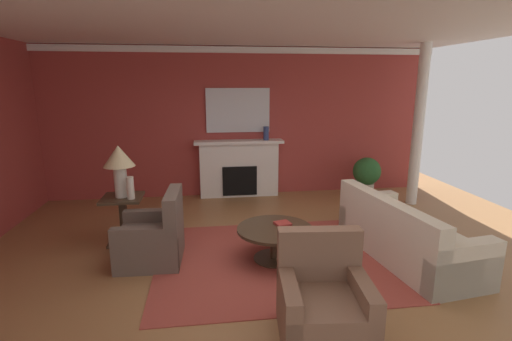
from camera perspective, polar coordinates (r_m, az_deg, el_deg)
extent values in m
plane|color=olive|center=(4.96, 0.63, -14.46)|extent=(9.87, 9.87, 0.00)
cube|color=#9E3833|center=(7.78, -2.98, 7.28)|extent=(8.19, 0.12, 3.01)
cube|color=white|center=(4.75, 0.16, 22.15)|extent=(8.19, 7.21, 0.06)
cube|color=white|center=(7.68, -3.06, 17.85)|extent=(8.19, 0.08, 0.12)
cube|color=#993D33|center=(5.15, 2.85, -13.30)|extent=(3.10, 2.55, 0.01)
cube|color=white|center=(7.73, -2.58, 0.11)|extent=(1.60, 0.25, 1.11)
cube|color=black|center=(7.76, -2.56, -1.39)|extent=(0.70, 0.26, 0.60)
cube|color=white|center=(7.59, -2.61, 4.37)|extent=(1.80, 0.35, 0.06)
cube|color=silver|center=(7.67, -2.76, 9.12)|extent=(1.28, 0.04, 0.88)
cube|color=beige|center=(5.50, 21.91, -10.00)|extent=(1.17, 2.20, 0.45)
cube|color=beige|center=(5.15, 19.19, -6.26)|extent=(0.48, 2.11, 0.40)
cube|color=beige|center=(4.82, 28.93, -12.94)|extent=(0.92, 0.32, 0.62)
cube|color=beige|center=(6.19, 16.69, -6.15)|extent=(0.92, 0.32, 0.62)
cube|color=brown|center=(5.20, -15.74, -10.92)|extent=(0.83, 0.83, 0.44)
cube|color=brown|center=(4.98, -12.44, -5.95)|extent=(0.19, 0.81, 0.51)
cube|color=brown|center=(5.47, -15.18, -8.76)|extent=(0.81, 0.17, 0.60)
cube|color=brown|center=(4.87, -16.49, -11.63)|extent=(0.81, 0.17, 0.60)
cube|color=brown|center=(3.71, 10.32, -21.11)|extent=(0.87, 0.87, 0.44)
cube|color=brown|center=(3.75, 9.57, -12.35)|extent=(0.81, 0.24, 0.51)
cube|color=brown|center=(3.62, 4.92, -20.42)|extent=(0.22, 0.81, 0.60)
cube|color=brown|center=(3.75, 15.61, -19.58)|extent=(0.22, 0.81, 0.60)
cylinder|color=#3D2D1E|center=(4.97, 2.90, -8.92)|extent=(1.00, 1.00, 0.04)
cylinder|color=#3D2D1E|center=(5.06, 2.87, -11.28)|extent=(0.12, 0.12, 0.41)
cylinder|color=#3D2D1E|center=(5.14, 2.85, -13.21)|extent=(0.56, 0.56, 0.03)
cube|color=#3D2D1E|center=(5.76, -19.68, -3.96)|extent=(0.56, 0.56, 0.04)
cube|color=#3D2D1E|center=(5.86, -19.42, -7.23)|extent=(0.10, 0.10, 0.66)
cube|color=#3D2D1E|center=(5.98, -19.19, -10.03)|extent=(0.45, 0.45, 0.04)
cylinder|color=beige|center=(5.69, -19.87, -1.60)|extent=(0.18, 0.18, 0.45)
cone|color=#C6B284|center=(5.61, -20.17, 2.11)|extent=(0.44, 0.44, 0.30)
cylinder|color=beige|center=(5.56, -18.56, -2.52)|extent=(0.10, 0.10, 0.32)
cylinder|color=navy|center=(7.61, 1.54, 5.68)|extent=(0.11, 0.11, 0.28)
cube|color=maroon|center=(5.06, 4.07, -8.06)|extent=(0.24, 0.23, 0.04)
cylinder|color=#BCB29E|center=(8.04, 16.32, -2.89)|extent=(0.32, 0.32, 0.30)
sphere|color=#28602D|center=(7.94, 16.50, -0.10)|extent=(0.56, 0.56, 0.56)
cylinder|color=white|center=(7.70, 23.44, 6.16)|extent=(0.20, 0.20, 3.01)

